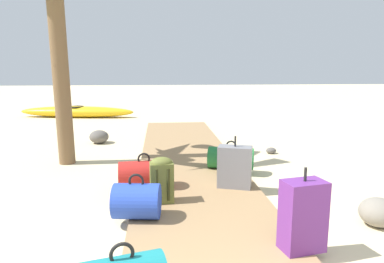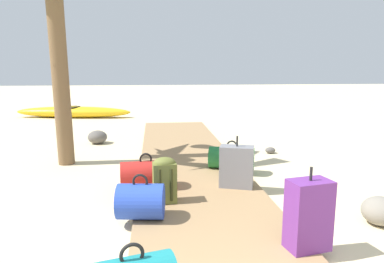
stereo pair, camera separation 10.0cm
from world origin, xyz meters
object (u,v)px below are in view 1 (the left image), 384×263
Objects in this scene: duffel_bag_red at (144,174)px; suitcase_grey at (235,167)px; duffel_bag_green at (231,158)px; duffel_bag_blue at (137,201)px; suitcase_purple at (303,216)px; kayak at (77,112)px; backpack_olive at (162,178)px.

suitcase_grey is at bearing -3.73° from duffel_bag_red.
duffel_bag_green is 2.20m from duffel_bag_blue.
suitcase_purple is 1.08× the size of suitcase_grey.
duffel_bag_red is 8.01m from kayak.
suitcase_grey is at bearing 35.63° from duffel_bag_blue.
suitcase_grey is (0.96, 0.44, -0.01)m from backpack_olive.
duffel_bag_blue reaches higher than kayak.
suitcase_purple is 1.72m from backpack_olive.
duffel_bag_red reaches higher than duffel_bag_green.
suitcase_purple is 1.41× the size of duffel_bag_blue.
suitcase_grey is at bearing 24.57° from backpack_olive.
backpack_olive is (-1.09, -1.29, 0.11)m from duffel_bag_green.
duffel_bag_red is at bearing 176.27° from suitcase_grey.
duffel_bag_red is 1.25× the size of backpack_olive.
duffel_bag_green is 1.47× the size of duffel_bag_blue.
suitcase_purple is at bearing -87.47° from duffel_bag_green.
duffel_bag_green is 1.53m from duffel_bag_red.
suitcase_purple is 0.19× the size of kayak.
duffel_bag_green is 0.20× the size of kayak.
duffel_bag_green is 2.53m from suitcase_purple.
suitcase_purple is 1.67m from duffel_bag_blue.
kayak is at bearing 116.06° from suitcase_grey.
backpack_olive reaches higher than duffel_bag_blue.
backpack_olive is at bearing 134.26° from suitcase_purple.
backpack_olive is (0.23, -0.52, 0.10)m from duffel_bag_red.
backpack_olive is 8.57m from kayak.
duffel_bag_red is (-1.31, -0.78, 0.01)m from duffel_bag_green.
duffel_bag_red is at bearing 113.77° from backpack_olive.
suitcase_purple reaches higher than duffel_bag_red.
duffel_bag_red is (-1.42, 1.75, -0.13)m from suitcase_purple.
kayak is (-3.98, 9.33, -0.20)m from suitcase_purple.
backpack_olive is 0.14× the size of kayak.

